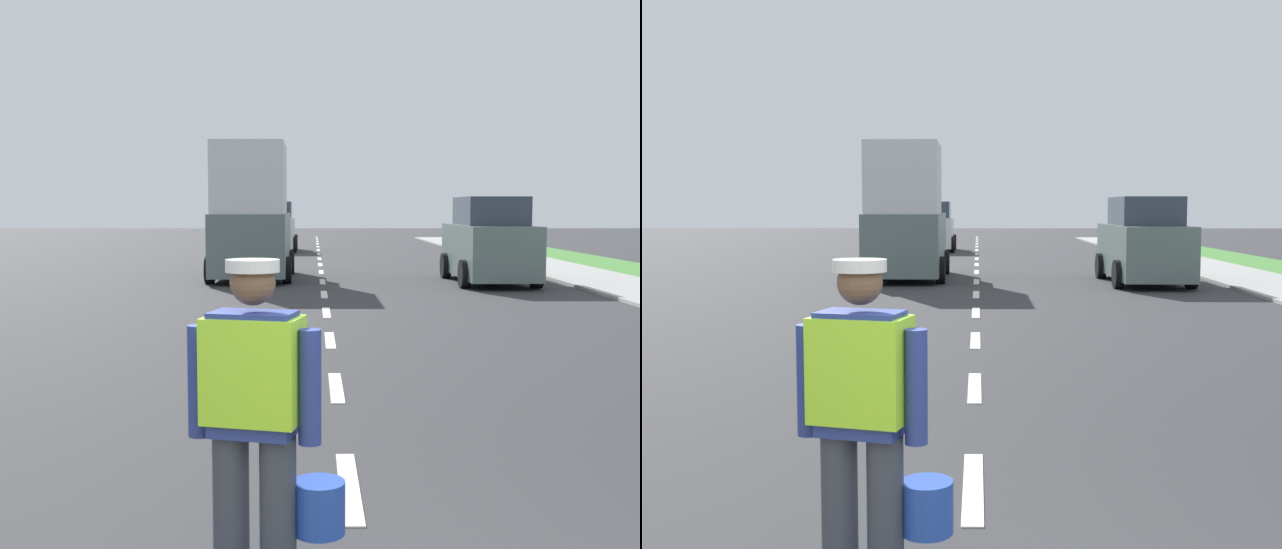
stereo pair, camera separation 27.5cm
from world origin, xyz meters
TOP-DOWN VIEW (x-y plane):
  - ground_plane at (0.00, 21.00)m, footprint 96.00×96.00m
  - lane_center_line at (0.00, 25.20)m, footprint 0.14×46.40m
  - road_worker at (-0.51, 1.15)m, footprint 0.77×0.38m
  - delivery_truck at (-1.86, 18.48)m, footprint 2.16×4.60m
  - car_oncoming_third at (-1.92, 32.00)m, footprint 1.97×3.95m
  - car_parked_far at (4.19, 17.38)m, footprint 1.92×4.33m

SIDE VIEW (x-z plane):
  - ground_plane at x=0.00m, z-range 0.00..0.00m
  - lane_center_line at x=0.00m, z-range 0.00..0.01m
  - road_worker at x=-0.51m, z-range 0.10..1.77m
  - car_oncoming_third at x=-1.92m, z-range -0.08..2.07m
  - car_parked_far at x=4.19m, z-range -0.08..2.09m
  - delivery_truck at x=-1.86m, z-range -0.16..3.38m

